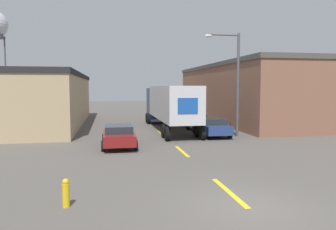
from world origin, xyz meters
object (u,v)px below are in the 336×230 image
at_px(semi_truck, 169,103).
at_px(fire_hydrant, 66,193).
at_px(parked_car_left_far, 119,135).
at_px(parked_car_right_mid, 212,126).
at_px(parked_car_right_far, 194,120).
at_px(street_lamp, 234,77).

relative_size(semi_truck, fire_hydrant, 15.51).
distance_m(parked_car_left_far, parked_car_right_mid, 7.78).
relative_size(parked_car_right_far, fire_hydrant, 4.95).
bearing_deg(semi_truck, street_lamp, -50.57).
height_order(semi_truck, parked_car_left_far, semi_truck).
xyz_separation_m(semi_truck, parked_car_right_mid, (2.46, -4.40, -1.57)).
distance_m(semi_truck, parked_car_right_mid, 5.28).
relative_size(semi_truck, parked_car_right_far, 3.13).
bearing_deg(fire_hydrant, parked_car_right_far, 64.08).
bearing_deg(semi_truck, parked_car_right_far, 15.22).
height_order(parked_car_right_mid, street_lamp, street_lamp).
xyz_separation_m(parked_car_left_far, parked_car_right_mid, (7.04, 3.33, 0.00)).
xyz_separation_m(parked_car_right_mid, fire_hydrant, (-8.95, -13.35, -0.29)).
bearing_deg(parked_car_right_mid, street_lamp, -16.40).
height_order(parked_car_right_mid, parked_car_right_far, same).
height_order(parked_car_right_mid, fire_hydrant, parked_car_right_mid).
xyz_separation_m(semi_truck, fire_hydrant, (-6.49, -17.75, -1.86)).
distance_m(parked_car_left_far, parked_car_right_far, 10.95).
relative_size(parked_car_left_far, parked_car_right_mid, 1.00).
bearing_deg(parked_car_right_mid, parked_car_right_far, 90.00).
distance_m(semi_truck, parked_car_right_far, 3.00).
xyz_separation_m(parked_car_right_far, street_lamp, (1.51, -5.51, 3.73)).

